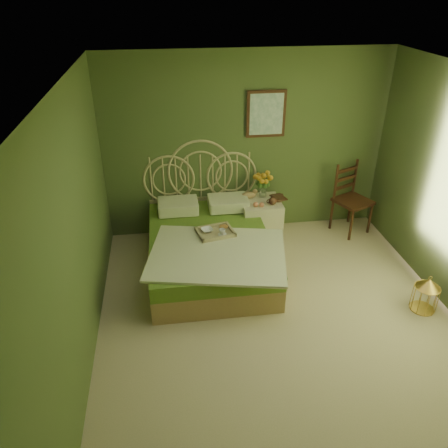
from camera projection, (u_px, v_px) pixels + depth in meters
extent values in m
plane|color=#CCB193|center=(281.00, 326.00, 4.84)|extent=(4.50, 4.50, 0.00)
plane|color=silver|center=(302.00, 86.00, 3.55)|extent=(4.50, 4.50, 0.00)
plane|color=#4F5C30|center=(246.00, 146.00, 6.13)|extent=(4.00, 0.00, 4.00)
plane|color=#4F5C30|center=(75.00, 240.00, 3.95)|extent=(0.00, 4.50, 4.50)
cube|color=#37190F|center=(266.00, 114.00, 5.92)|extent=(0.54, 0.03, 0.64)
cube|color=silver|center=(266.00, 114.00, 5.90)|extent=(0.46, 0.01, 0.56)
cube|color=tan|center=(209.00, 259.00, 5.72)|extent=(1.51, 2.01, 0.30)
cube|color=#507C28|center=(209.00, 242.00, 5.60)|extent=(1.51, 2.01, 0.20)
cube|color=#F2F0CD|center=(217.00, 254.00, 5.16)|extent=(1.80, 1.51, 0.03)
cube|color=#F2F0CD|center=(178.00, 206.00, 6.07)|extent=(0.55, 0.40, 0.16)
cube|color=#F2F0CD|center=(228.00, 203.00, 6.15)|extent=(0.55, 0.40, 0.16)
cube|color=#C4B683|center=(215.00, 234.00, 5.55)|extent=(0.51, 0.43, 0.04)
ellipsoid|color=#B77A38|center=(224.00, 226.00, 5.61)|extent=(0.12, 0.07, 0.05)
cube|color=#F4ECC6|center=(260.00, 220.00, 6.32)|extent=(0.56, 0.56, 0.61)
cylinder|color=silver|center=(263.00, 191.00, 6.25)|extent=(0.10, 0.10, 0.18)
ellipsoid|color=tan|center=(249.00, 195.00, 6.22)|extent=(0.21, 0.11, 0.10)
sphere|color=#E68159|center=(256.00, 204.00, 6.00)|extent=(0.07, 0.07, 0.07)
sphere|color=#E68159|center=(262.00, 205.00, 5.99)|extent=(0.07, 0.07, 0.07)
cube|color=#37190F|center=(353.00, 201.00, 6.42)|extent=(0.61, 0.61, 0.04)
cylinder|color=#37190F|center=(343.00, 223.00, 6.35)|extent=(0.04, 0.04, 0.49)
cylinder|color=#37190F|center=(369.00, 221.00, 6.40)|extent=(0.04, 0.04, 0.49)
cylinder|color=#37190F|center=(333.00, 211.00, 6.69)|extent=(0.04, 0.04, 0.49)
cylinder|color=#37190F|center=(358.00, 209.00, 6.74)|extent=(0.04, 0.04, 0.49)
cube|color=#37190F|center=(350.00, 179.00, 6.45)|extent=(0.38, 0.20, 0.55)
cylinder|color=#B08538|center=(422.00, 308.00, 5.09)|extent=(0.28, 0.28, 0.01)
cylinder|color=#B08538|center=(425.00, 298.00, 5.01)|extent=(0.28, 0.28, 0.31)
cone|color=#B08538|center=(429.00, 283.00, 4.91)|extent=(0.28, 0.28, 0.11)
imported|color=#381E0F|center=(273.00, 199.00, 6.20)|extent=(0.23, 0.27, 0.02)
imported|color=#472819|center=(273.00, 198.00, 6.20)|extent=(0.17, 0.23, 0.02)
imported|color=white|center=(207.00, 230.00, 5.56)|extent=(0.18, 0.18, 0.04)
imported|color=white|center=(222.00, 232.00, 5.48)|extent=(0.09, 0.09, 0.08)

